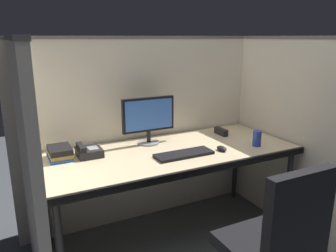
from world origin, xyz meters
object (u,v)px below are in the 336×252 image
desk_phone (88,151)px  red_stapler (221,132)px  keyboard_main (184,154)px  desk (172,157)px  monitor_center (148,117)px  soda_can (257,138)px  computer_mouse (222,148)px  book_stack (60,153)px

desk_phone → red_stapler: bearing=0.5°
keyboard_main → desk_phone: 0.69m
desk → monitor_center: monitor_center is taller
desk → soda_can: size_ratio=15.57×
keyboard_main → desk_phone: desk_phone is taller
red_stapler → desk_phone: size_ratio=0.79×
desk → computer_mouse: (0.34, -0.16, 0.07)m
keyboard_main → book_stack: book_stack is taller
book_stack → computer_mouse: bearing=-18.4°
keyboard_main → computer_mouse: computer_mouse is taller
monitor_center → soda_can: (0.73, -0.44, -0.15)m
monitor_center → keyboard_main: 0.44m
keyboard_main → book_stack: size_ratio=2.02×
soda_can → book_stack: 1.48m
keyboard_main → computer_mouse: size_ratio=4.48×
book_stack → soda_can: bearing=-15.8°
keyboard_main → desk: bearing=105.9°
monitor_center → book_stack: monitor_center is taller
computer_mouse → soda_can: 0.31m
computer_mouse → book_stack: book_stack is taller
book_stack → red_stapler: book_stack is taller
computer_mouse → monitor_center: bearing=135.8°
monitor_center → book_stack: bearing=-176.8°
monitor_center → computer_mouse: size_ratio=4.48×
keyboard_main → soda_can: 0.62m
soda_can → red_stapler: (-0.07, 0.38, -0.03)m
desk → monitor_center: (-0.08, 0.25, 0.27)m
desk → book_stack: 0.80m
soda_can → desk_phone: size_ratio=0.64×
desk → desk_phone: desk_phone is taller
monitor_center → soda_can: 0.86m
monitor_center → red_stapler: (0.66, -0.06, -0.19)m
desk → keyboard_main: size_ratio=4.42×
desk → soda_can: bearing=-16.3°
desk → monitor_center: bearing=107.3°
keyboard_main → red_stapler: bearing=29.8°
desk → monitor_center: size_ratio=4.42×
soda_can → desk_phone: soda_can is taller
red_stapler → computer_mouse: bearing=-124.9°
monitor_center → red_stapler: 0.69m
computer_mouse → keyboard_main: bearing=173.5°
keyboard_main → red_stapler: 0.63m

